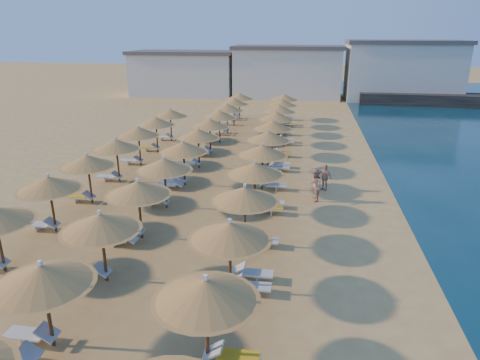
% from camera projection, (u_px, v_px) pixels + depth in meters
% --- Properties ---
extents(ground, '(220.00, 220.00, 0.00)m').
position_uv_depth(ground, '(204.00, 231.00, 20.80)').
color(ground, tan).
rests_on(ground, ground).
extents(jetty, '(30.17, 5.59, 1.50)m').
position_uv_depth(jetty, '(479.00, 101.00, 55.11)').
color(jetty, black).
rests_on(jetty, ground).
extents(hotel_blocks, '(46.93, 8.83, 8.10)m').
position_uv_depth(hotel_blocks, '(296.00, 72.00, 61.83)').
color(hotel_blocks, silver).
rests_on(hotel_blocks, ground).
extents(parasol_row_east, '(3.06, 43.68, 2.95)m').
position_uv_depth(parasol_row_east, '(266.00, 143.00, 27.19)').
color(parasol_row_east, brown).
rests_on(parasol_row_east, ground).
extents(parasol_row_west, '(3.06, 43.68, 2.95)m').
position_uv_depth(parasol_row_west, '(191.00, 141.00, 27.90)').
color(parasol_row_west, brown).
rests_on(parasol_row_west, ground).
extents(parasol_row_inland, '(3.06, 25.22, 2.95)m').
position_uv_depth(parasol_row_inland, '(116.00, 145.00, 26.82)').
color(parasol_row_inland, brown).
rests_on(parasol_row_inland, ground).
extents(loungers, '(12.30, 41.21, 0.66)m').
position_uv_depth(loungers, '(208.00, 174.00, 27.94)').
color(loungers, silver).
rests_on(loungers, ground).
extents(beachgoer_c, '(1.01, 0.88, 1.63)m').
position_uv_depth(beachgoer_c, '(325.00, 177.00, 25.93)').
color(beachgoer_c, tan).
rests_on(beachgoer_c, ground).
extents(beachgoer_b, '(0.76, 0.96, 1.89)m').
position_uv_depth(beachgoer_b, '(315.00, 185.00, 24.16)').
color(beachgoer_b, tan).
rests_on(beachgoer_b, ground).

